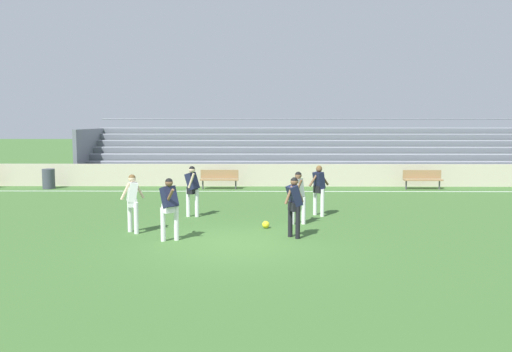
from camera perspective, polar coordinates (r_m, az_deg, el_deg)
ground_plane at (r=13.85m, az=-2.19°, el=-7.35°), size 160.00×160.00×0.00m
field_line_sideline at (r=23.85m, az=-0.97°, el=-1.68°), size 44.00×0.12×0.01m
sideline_wall at (r=25.65m, az=-0.86°, el=0.09°), size 48.00×0.16×1.10m
bleacher_stand at (r=28.84m, az=6.23°, el=2.55°), size 24.75×5.09×3.36m
bench_near_bin at (r=25.75m, az=17.76°, el=-0.18°), size 1.80×0.40×0.90m
bench_far_right at (r=24.69m, az=-4.03°, el=-0.16°), size 1.80×0.40×0.90m
trash_bin at (r=26.64m, az=-21.74°, el=-0.29°), size 0.58×0.58×0.94m
player_white_deep_cover at (r=16.20m, az=4.63°, el=-1.88°), size 0.48×0.62×1.65m
player_dark_wide_right at (r=14.32m, az=4.19°, el=-2.84°), size 0.57×0.49×1.68m
player_dark_overlapping at (r=17.72m, az=6.89°, el=-1.07°), size 0.74×0.48×1.72m
player_white_challenging at (r=15.32m, az=-13.36°, el=-2.37°), size 0.64×0.46×1.69m
player_dark_trailing_run at (r=14.11m, az=-9.46°, el=-2.99°), size 0.54×0.74×1.69m
player_dark_pressing_high at (r=17.54m, az=-6.99°, el=-1.16°), size 0.51×0.59×1.71m
soccer_ball at (r=15.70m, az=1.08°, el=-5.34°), size 0.22×0.22×0.22m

